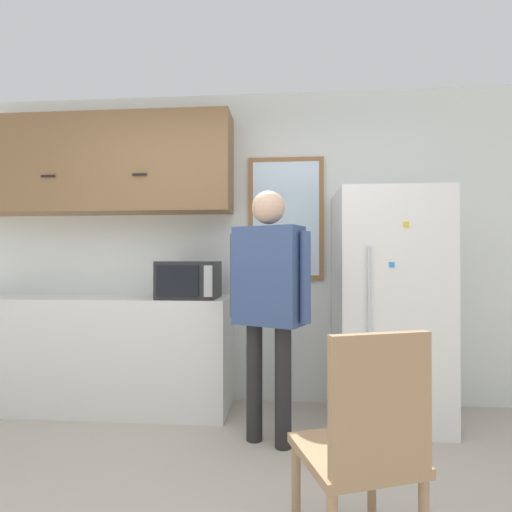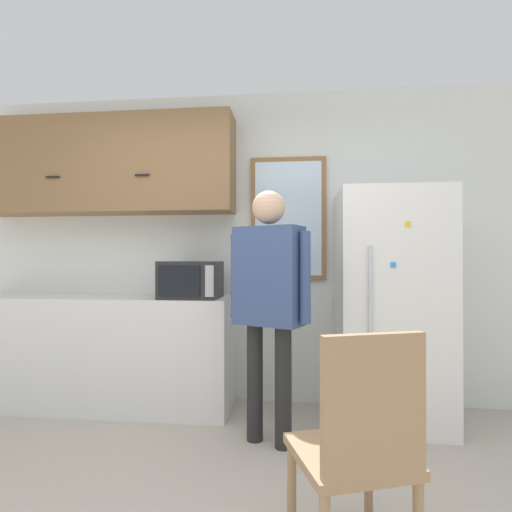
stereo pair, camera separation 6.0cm
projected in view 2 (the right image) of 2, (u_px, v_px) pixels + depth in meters
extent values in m
cube|color=silver|center=(233.00, 247.00, 3.56)|extent=(6.00, 0.06, 2.70)
cube|color=silver|center=(100.00, 351.00, 3.36)|extent=(2.23, 0.56, 0.92)
cube|color=olive|center=(107.00, 166.00, 3.48)|extent=(2.23, 0.34, 0.83)
cube|color=black|center=(52.00, 177.00, 3.34)|extent=(0.12, 0.01, 0.01)
cube|color=black|center=(142.00, 175.00, 3.26)|extent=(0.12, 0.01, 0.01)
cube|color=#232326|center=(191.00, 280.00, 3.21)|extent=(0.46, 0.38, 0.30)
cube|color=black|center=(179.00, 281.00, 3.02)|extent=(0.32, 0.01, 0.23)
cube|color=#B2B2B2|center=(209.00, 281.00, 3.00)|extent=(0.06, 0.01, 0.24)
cylinder|color=black|center=(255.00, 382.00, 2.73)|extent=(0.11, 0.11, 0.80)
cylinder|color=black|center=(283.00, 387.00, 2.62)|extent=(0.11, 0.11, 0.80)
cube|color=#384C7A|center=(269.00, 276.00, 2.68)|extent=(0.50, 0.39, 0.66)
sphere|color=#D8AD8C|center=(269.00, 208.00, 2.69)|extent=(0.23, 0.23, 0.23)
cylinder|color=#384C7A|center=(236.00, 276.00, 2.82)|extent=(0.07, 0.07, 0.59)
cylinder|color=#384C7A|center=(305.00, 277.00, 2.54)|extent=(0.07, 0.07, 0.59)
cube|color=white|center=(390.00, 306.00, 3.04)|extent=(0.79, 0.69, 1.76)
cylinder|color=silver|center=(370.00, 291.00, 2.70)|extent=(0.02, 0.02, 0.62)
cube|color=yellow|center=(408.00, 224.00, 2.69)|extent=(0.04, 0.01, 0.04)
cube|color=#338CDB|center=(393.00, 265.00, 2.70)|extent=(0.04, 0.01, 0.04)
cube|color=#997551|center=(349.00, 455.00, 1.61)|extent=(0.54, 0.54, 0.04)
cylinder|color=#997551|center=(369.00, 483.00, 1.82)|extent=(0.04, 0.04, 0.43)
cylinder|color=#997551|center=(292.00, 493.00, 1.74)|extent=(0.04, 0.04, 0.43)
cube|color=#997551|center=(374.00, 404.00, 1.42)|extent=(0.39, 0.17, 0.50)
cube|color=olive|center=(288.00, 219.00, 3.47)|extent=(0.65, 0.04, 1.07)
cube|color=silver|center=(288.00, 218.00, 3.45)|extent=(0.57, 0.01, 0.99)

